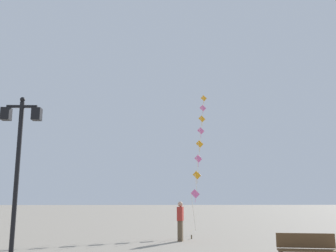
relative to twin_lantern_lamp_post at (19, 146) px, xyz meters
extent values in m
plane|color=gray|center=(2.91, 10.54, -3.49)|extent=(160.00, 160.00, 0.00)
cylinder|color=black|center=(0.00, 0.00, -1.04)|extent=(0.14, 0.14, 4.90)
sphere|color=black|center=(0.00, 0.00, 1.49)|extent=(0.16, 0.16, 0.16)
cube|color=black|center=(0.00, 0.00, 1.26)|extent=(0.97, 0.08, 0.08)
cube|color=black|center=(-0.48, 0.00, 1.01)|extent=(0.28, 0.28, 0.40)
cube|color=beige|center=(-0.48, 0.00, 1.01)|extent=(0.19, 0.19, 0.30)
cube|color=black|center=(0.48, 0.00, 1.01)|extent=(0.28, 0.28, 0.40)
cube|color=beige|center=(0.48, 0.00, 1.01)|extent=(0.19, 0.19, 0.30)
cylinder|color=brown|center=(5.97, 6.20, -3.40)|extent=(0.06, 0.06, 0.18)
cylinder|color=silver|center=(6.17, 7.20, -2.36)|extent=(0.43, 2.02, 1.92)
cylinder|color=silver|center=(6.48, 8.74, -0.88)|extent=(0.24, 1.11, 1.06)
cylinder|color=silver|center=(6.70, 9.84, 0.16)|extent=(0.24, 1.11, 1.06)
cylinder|color=silver|center=(6.93, 10.93, 1.20)|extent=(0.24, 1.11, 1.06)
cylinder|color=silver|center=(7.15, 12.02, 2.24)|extent=(0.24, 1.11, 1.06)
cylinder|color=silver|center=(7.37, 13.12, 3.29)|extent=(0.24, 1.11, 1.06)
cylinder|color=silver|center=(7.59, 14.21, 4.33)|extent=(0.24, 1.11, 1.06)
cylinder|color=silver|center=(7.81, 15.30, 5.37)|extent=(0.24, 1.11, 1.06)
cube|color=pink|center=(6.37, 8.19, -1.40)|extent=(0.48, 0.06, 0.48)
cylinder|color=pink|center=(6.37, 8.19, -1.72)|extent=(0.02, 0.02, 0.25)
cube|color=orange|center=(6.59, 9.29, -0.36)|extent=(0.45, 0.20, 0.48)
cylinder|color=orange|center=(6.59, 9.29, -0.69)|extent=(0.03, 0.04, 0.28)
cube|color=pink|center=(6.81, 10.38, 0.68)|extent=(0.44, 0.21, 0.48)
cylinder|color=pink|center=(6.81, 10.38, 0.34)|extent=(0.02, 0.02, 0.30)
cube|color=orange|center=(7.04, 11.48, 1.72)|extent=(0.46, 0.18, 0.48)
cylinder|color=orange|center=(7.04, 11.48, 1.38)|extent=(0.03, 0.06, 0.30)
cube|color=pink|center=(7.26, 12.57, 2.76)|extent=(0.48, 0.02, 0.48)
cylinder|color=pink|center=(7.26, 12.57, 2.43)|extent=(0.02, 0.02, 0.29)
cube|color=orange|center=(7.48, 13.66, 3.81)|extent=(0.48, 0.02, 0.48)
cylinder|color=orange|center=(7.48, 13.66, 3.45)|extent=(0.02, 0.04, 0.33)
cube|color=pink|center=(7.70, 14.76, 4.85)|extent=(0.47, 0.12, 0.48)
cylinder|color=pink|center=(7.70, 14.76, 4.54)|extent=(0.02, 0.04, 0.24)
cube|color=orange|center=(7.92, 15.85, 5.89)|extent=(0.45, 0.20, 0.48)
cylinder|color=orange|center=(7.92, 15.85, 5.53)|extent=(0.04, 0.06, 0.34)
cube|color=brown|center=(5.39, 5.23, -3.04)|extent=(0.27, 0.34, 0.90)
cube|color=#B22D26|center=(5.39, 5.23, -2.31)|extent=(0.33, 0.43, 0.60)
sphere|color=tan|center=(5.39, 5.23, -1.89)|extent=(0.22, 0.22, 0.22)
cylinder|color=#B22D26|center=(5.45, 5.45, -2.14)|extent=(0.18, 0.40, 0.50)
cube|color=brown|center=(8.50, -1.16, -3.04)|extent=(1.65, 0.69, 0.04)
cube|color=brown|center=(8.53, -0.95, -2.80)|extent=(1.58, 0.31, 0.40)
camera|label=1|loc=(4.32, -11.77, -1.62)|focal=39.97mm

